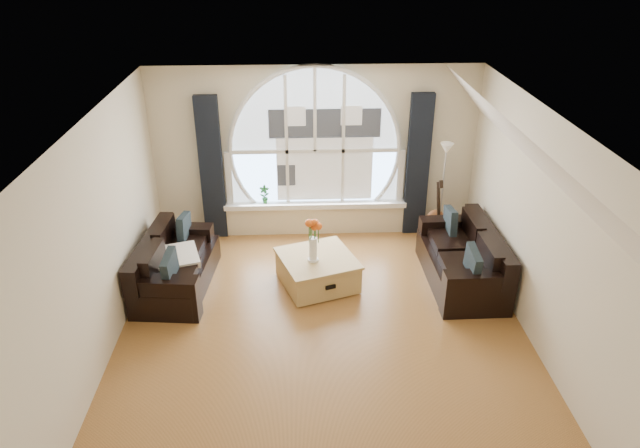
{
  "coord_description": "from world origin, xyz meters",
  "views": [
    {
      "loc": [
        -0.29,
        -5.78,
        4.46
      ],
      "look_at": [
        0.0,
        0.9,
        1.05
      ],
      "focal_mm": 32.66,
      "sensor_mm": 36.0,
      "label": 1
    }
  ],
  "objects_px": {
    "sofa_right": "(462,257)",
    "vase_flowers": "(313,235)",
    "floor_lamp": "(442,192)",
    "guitar": "(437,209)",
    "potted_plant": "(264,194)",
    "coffee_chest": "(317,270)",
    "sofa_left": "(176,261)"
  },
  "relations": [
    {
      "from": "sofa_right",
      "to": "vase_flowers",
      "type": "relative_size",
      "value": 2.55
    },
    {
      "from": "floor_lamp",
      "to": "guitar",
      "type": "relative_size",
      "value": 1.51
    },
    {
      "from": "floor_lamp",
      "to": "potted_plant",
      "type": "relative_size",
      "value": 5.31
    },
    {
      "from": "sofa_right",
      "to": "floor_lamp",
      "type": "distance_m",
      "value": 1.36
    },
    {
      "from": "sofa_right",
      "to": "coffee_chest",
      "type": "relative_size",
      "value": 1.84
    },
    {
      "from": "guitar",
      "to": "vase_flowers",
      "type": "bearing_deg",
      "value": -160.94
    },
    {
      "from": "sofa_right",
      "to": "potted_plant",
      "type": "relative_size",
      "value": 5.92
    },
    {
      "from": "coffee_chest",
      "to": "potted_plant",
      "type": "relative_size",
      "value": 3.22
    },
    {
      "from": "coffee_chest",
      "to": "vase_flowers",
      "type": "xyz_separation_m",
      "value": [
        -0.06,
        -0.09,
        0.59
      ]
    },
    {
      "from": "floor_lamp",
      "to": "potted_plant",
      "type": "height_order",
      "value": "floor_lamp"
    },
    {
      "from": "sofa_left",
      "to": "sofa_right",
      "type": "distance_m",
      "value": 3.95
    },
    {
      "from": "sofa_right",
      "to": "coffee_chest",
      "type": "distance_m",
      "value": 2.01
    },
    {
      "from": "floor_lamp",
      "to": "potted_plant",
      "type": "distance_m",
      "value": 2.78
    },
    {
      "from": "guitar",
      "to": "potted_plant",
      "type": "relative_size",
      "value": 3.52
    },
    {
      "from": "vase_flowers",
      "to": "coffee_chest",
      "type": "bearing_deg",
      "value": 55.6
    },
    {
      "from": "coffee_chest",
      "to": "floor_lamp",
      "type": "relative_size",
      "value": 0.61
    },
    {
      "from": "vase_flowers",
      "to": "guitar",
      "type": "height_order",
      "value": "vase_flowers"
    },
    {
      "from": "floor_lamp",
      "to": "guitar",
      "type": "xyz_separation_m",
      "value": [
        -0.07,
        -0.04,
        -0.27
      ]
    },
    {
      "from": "sofa_left",
      "to": "vase_flowers",
      "type": "bearing_deg",
      "value": 1.97
    },
    {
      "from": "floor_lamp",
      "to": "guitar",
      "type": "height_order",
      "value": "floor_lamp"
    },
    {
      "from": "sofa_left",
      "to": "coffee_chest",
      "type": "xyz_separation_m",
      "value": [
        1.94,
        -0.03,
        -0.16
      ]
    },
    {
      "from": "sofa_right",
      "to": "vase_flowers",
      "type": "distance_m",
      "value": 2.11
    },
    {
      "from": "sofa_left",
      "to": "vase_flowers",
      "type": "height_order",
      "value": "vase_flowers"
    },
    {
      "from": "vase_flowers",
      "to": "floor_lamp",
      "type": "bearing_deg",
      "value": 33.85
    },
    {
      "from": "sofa_right",
      "to": "coffee_chest",
      "type": "xyz_separation_m",
      "value": [
        -2.01,
        0.02,
        -0.16
      ]
    },
    {
      "from": "sofa_left",
      "to": "coffee_chest",
      "type": "bearing_deg",
      "value": 4.7
    },
    {
      "from": "potted_plant",
      "to": "vase_flowers",
      "type": "bearing_deg",
      "value": -66.28
    },
    {
      "from": "sofa_left",
      "to": "potted_plant",
      "type": "xyz_separation_m",
      "value": [
        1.16,
        1.52,
        0.3
      ]
    },
    {
      "from": "vase_flowers",
      "to": "floor_lamp",
      "type": "height_order",
      "value": "floor_lamp"
    },
    {
      "from": "coffee_chest",
      "to": "potted_plant",
      "type": "bearing_deg",
      "value": 97.72
    },
    {
      "from": "sofa_left",
      "to": "potted_plant",
      "type": "distance_m",
      "value": 1.93
    },
    {
      "from": "coffee_chest",
      "to": "potted_plant",
      "type": "distance_m",
      "value": 1.79
    }
  ]
}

